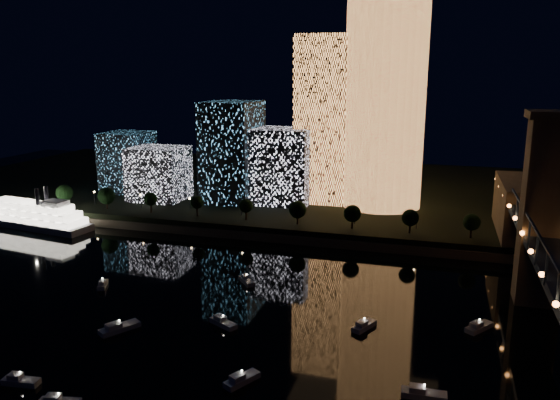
{
  "coord_description": "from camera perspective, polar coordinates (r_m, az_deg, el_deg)",
  "views": [
    {
      "loc": [
        38.55,
        -98.13,
        59.01
      ],
      "look_at": [
        -6.9,
        55.0,
        21.67
      ],
      "focal_mm": 35.0,
      "sensor_mm": 36.0,
      "label": 1
    }
  ],
  "objects": [
    {
      "name": "tower_rectangular",
      "position": [
        233.61,
        4.65,
        8.34
      ],
      "size": [
        21.74,
        21.74,
        69.17
      ],
      "primitive_type": "cube",
      "color": "#FF9F51",
      "rests_on": "far_bank"
    },
    {
      "name": "ground",
      "position": [
        120.82,
        -4.46,
        -16.12
      ],
      "size": [
        520.0,
        520.0,
        0.0
      ],
      "primitive_type": "plane",
      "color": "black",
      "rests_on": "ground"
    },
    {
      "name": "midrise_blocks",
      "position": [
        239.74,
        -7.02,
        4.11
      ],
      "size": [
        97.58,
        32.73,
        42.3
      ],
      "color": "silver",
      "rests_on": "far_bank"
    },
    {
      "name": "riverboat",
      "position": [
        236.99,
        -24.9,
        -1.43
      ],
      "size": [
        56.95,
        19.0,
        16.85
      ],
      "color": "silver",
      "rests_on": "ground"
    },
    {
      "name": "seawall",
      "position": [
        192.97,
        4.26,
        -4.22
      ],
      "size": [
        420.0,
        6.0,
        3.0
      ],
      "primitive_type": "cube",
      "color": "#6B5E4C",
      "rests_on": "ground"
    },
    {
      "name": "street_lamps",
      "position": [
        211.36,
        -4.04,
        -0.56
      ],
      "size": [
        132.7,
        0.7,
        5.65
      ],
      "color": "black",
      "rests_on": "far_bank"
    },
    {
      "name": "esplanade_trees",
      "position": [
        206.41,
        -5.23,
        -0.5
      ],
      "size": [
        166.32,
        6.95,
        8.98
      ],
      "color": "black",
      "rests_on": "far_bank"
    },
    {
      "name": "motorboats",
      "position": [
        126.76,
        -7.49,
        -14.29
      ],
      "size": [
        116.8,
        71.17,
        2.78
      ],
      "color": "silver",
      "rests_on": "ground"
    },
    {
      "name": "far_bank",
      "position": [
        267.04,
        7.86,
        0.81
      ],
      "size": [
        420.0,
        160.0,
        5.0
      ],
      "primitive_type": "cube",
      "color": "black",
      "rests_on": "ground"
    },
    {
      "name": "tower_cylindrical",
      "position": [
        225.74,
        10.89,
        9.98
      ],
      "size": [
        34.0,
        34.0,
        84.61
      ],
      "color": "#FF9F51",
      "rests_on": "far_bank"
    }
  ]
}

